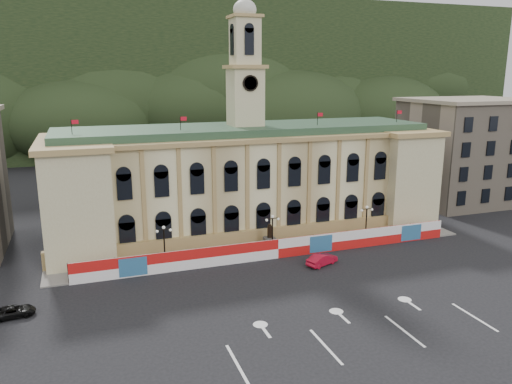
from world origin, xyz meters
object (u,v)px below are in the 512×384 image
object	(u,v)px
black_suv	(13,312)
red_sedan	(322,259)
lamp_center	(272,230)
statue	(270,242)

from	to	relation	value
black_suv	red_sedan	bearing A→B (deg)	-93.34
red_sedan	lamp_center	bearing A→B (deg)	12.65
red_sedan	black_suv	distance (m)	34.29
lamp_center	statue	bearing A→B (deg)	90.00
statue	red_sedan	world-z (taller)	statue
red_sedan	statue	bearing A→B (deg)	8.61
lamp_center	red_sedan	bearing A→B (deg)	-54.86
red_sedan	black_suv	xyz separation A→B (m)	(-34.22, -2.19, -0.15)
statue	red_sedan	bearing A→B (deg)	-58.90
red_sedan	black_suv	world-z (taller)	red_sedan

